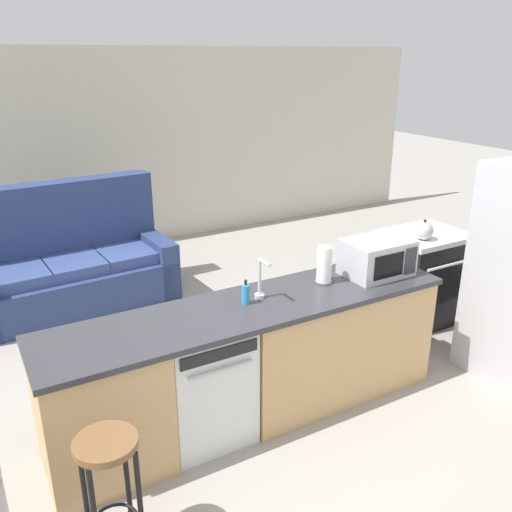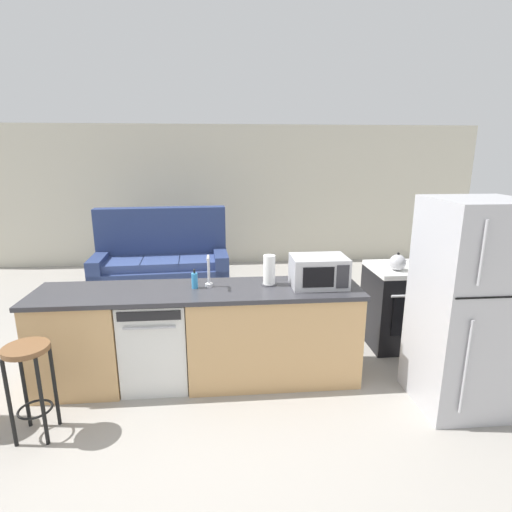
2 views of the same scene
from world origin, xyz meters
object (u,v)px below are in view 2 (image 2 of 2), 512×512
at_px(soap_bottle, 195,280).
at_px(kettle, 398,262).
at_px(stove_range, 403,306).
at_px(paper_towel_roll, 269,270).
at_px(bar_stool, 29,372).
at_px(refrigerator, 468,306).
at_px(couch, 162,265).
at_px(dishwasher, 157,340).
at_px(microwave, 319,271).

bearing_deg(soap_bottle, kettle, 10.60).
bearing_deg(soap_bottle, stove_range, 12.92).
distance_m(paper_towel_roll, bar_stool, 2.06).
height_order(refrigerator, soap_bottle, refrigerator).
bearing_deg(kettle, couch, 141.06).
bearing_deg(kettle, bar_stool, -161.22).
height_order(stove_range, bar_stool, stove_range).
relative_size(dishwasher, couch, 0.41).
xyz_separation_m(paper_towel_roll, bar_stool, (-1.86, -0.75, -0.50)).
bearing_deg(dishwasher, stove_range, 11.91).
height_order(paper_towel_roll, bar_stool, paper_towel_roll).
bearing_deg(paper_towel_roll, dishwasher, -176.09).
bearing_deg(paper_towel_roll, refrigerator, -21.77).
distance_m(microwave, bar_stool, 2.45).
xyz_separation_m(dishwasher, stove_range, (2.60, 0.55, 0.03)).
bearing_deg(microwave, kettle, 24.22).
relative_size(refrigerator, paper_towel_roll, 6.21).
height_order(microwave, bar_stool, microwave).
bearing_deg(microwave, refrigerator, -26.32).
xyz_separation_m(dishwasher, paper_towel_roll, (1.04, 0.07, 0.62)).
xyz_separation_m(dishwasher, couch, (-0.32, 2.65, -0.03)).
height_order(microwave, paper_towel_roll, paper_towel_roll).
relative_size(microwave, paper_towel_roll, 1.77).
bearing_deg(stove_range, couch, 144.28).
height_order(stove_range, kettle, kettle).
distance_m(paper_towel_roll, soap_bottle, 0.69).
distance_m(stove_range, refrigerator, 1.18).
relative_size(kettle, bar_stool, 0.28).
bearing_deg(stove_range, microwave, -153.62).
bearing_deg(refrigerator, soap_bottle, 165.35).
bearing_deg(paper_towel_roll, bar_stool, -157.93).
height_order(stove_range, microwave, microwave).
bearing_deg(microwave, soap_bottle, 178.15).
bearing_deg(kettle, soap_bottle, -169.40).
bearing_deg(dishwasher, microwave, -0.05).
relative_size(refrigerator, soap_bottle, 9.96).
bearing_deg(couch, stove_range, -35.72).
bearing_deg(paper_towel_roll, kettle, 14.19).
distance_m(microwave, couch, 3.27).
height_order(microwave, couch, couch).
relative_size(microwave, couch, 0.24).
distance_m(microwave, paper_towel_roll, 0.45).
xyz_separation_m(dishwasher, microwave, (1.49, -0.00, 0.62)).
height_order(refrigerator, kettle, refrigerator).
relative_size(refrigerator, bar_stool, 2.37).
height_order(refrigerator, bar_stool, refrigerator).
height_order(refrigerator, microwave, refrigerator).
bearing_deg(couch, dishwasher, -83.18).
distance_m(bar_stool, couch, 3.37).
xyz_separation_m(refrigerator, paper_towel_roll, (-1.56, 0.62, 0.16)).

